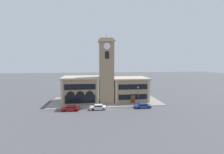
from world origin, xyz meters
TOP-DOWN VIEW (x-y plane):
  - ground_plane at (0.00, 0.00)m, footprint 300.00×300.00m
  - sidewalk_kerb at (0.00, 7.36)m, footprint 36.10×14.72m
  - clock_tower at (0.00, 5.73)m, footprint 5.22×5.22m
  - town_hall_left_wing at (-8.31, 8.07)m, footprint 12.19×9.95m
  - town_hall_right_wing at (8.25, 8.07)m, footprint 12.09×9.95m
  - parked_car_near at (-10.48, -1.34)m, footprint 4.71×1.85m
  - parked_car_mid at (-2.97, -1.34)m, footprint 4.58×1.79m
  - parked_car_far at (9.98, -1.34)m, footprint 4.74×1.93m
  - street_lamp at (9.00, 0.38)m, footprint 0.36×0.36m
  - bollard at (-0.52, 0.39)m, footprint 0.18×0.18m
  - fire_hydrant at (-8.18, 0.24)m, footprint 0.22×0.22m

SIDE VIEW (x-z plane):
  - ground_plane at x=0.00m, z-range 0.00..0.00m
  - sidewalk_kerb at x=0.00m, z-range 0.00..0.15m
  - fire_hydrant at x=-8.18m, z-range 0.13..1.00m
  - bollard at x=-0.52m, z-range 0.14..1.20m
  - parked_car_far at x=9.98m, z-range 0.04..1.36m
  - parked_car_near at x=-10.48m, z-range 0.03..1.40m
  - parked_car_mid at x=-2.97m, z-range 0.03..1.46m
  - street_lamp at x=9.00m, z-range 1.06..6.96m
  - town_hall_right_wing at x=8.25m, z-range 0.03..8.02m
  - town_hall_left_wing at x=-8.31m, z-range 0.02..8.48m
  - clock_tower at x=0.00m, z-range -0.56..21.30m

